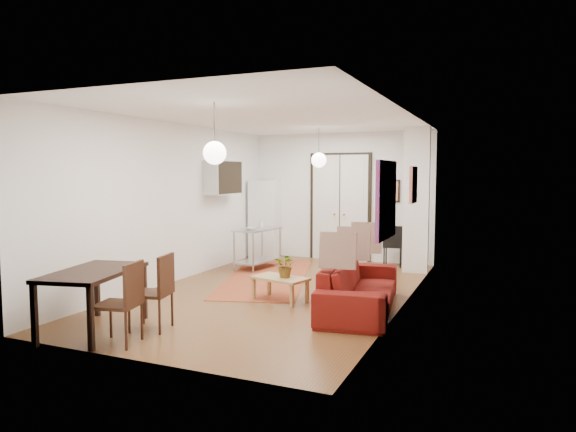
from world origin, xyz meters
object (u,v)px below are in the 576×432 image
at_px(kitchen_counter, 258,243).
at_px(black_side_chair, 394,242).
at_px(sofa, 360,286).
at_px(coffee_table, 280,280).
at_px(dining_chair_near, 155,285).
at_px(dining_table, 93,277).
at_px(dining_chair_far, 123,295).
at_px(fridge, 265,219).

height_order(kitchen_counter, black_side_chair, black_side_chair).
relative_size(sofa, coffee_table, 2.51).
xyz_separation_m(kitchen_counter, black_side_chair, (2.55, 1.47, -0.02)).
height_order(coffee_table, dining_chair_near, dining_chair_near).
distance_m(dining_table, dining_chair_far, 0.63).
bearing_deg(dining_chair_near, coffee_table, 140.99).
height_order(fridge, dining_chair_far, fridge).
distance_m(fridge, dining_chair_near, 5.72).
xyz_separation_m(sofa, dining_table, (-2.80, -2.31, 0.35)).
bearing_deg(dining_table, dining_chair_near, 36.70).
xyz_separation_m(sofa, dining_chair_far, (-2.20, -2.47, 0.21)).
distance_m(kitchen_counter, black_side_chair, 2.95).
xyz_separation_m(coffee_table, dining_chair_near, (-0.93, -1.87, 0.23)).
bearing_deg(fridge, dining_table, -93.15).
bearing_deg(dining_chair_far, dining_table, -117.27).
relative_size(dining_table, dining_chair_near, 1.60).
distance_m(coffee_table, fridge, 4.29).
bearing_deg(dining_chair_far, fridge, 177.62).
distance_m(coffee_table, dining_table, 2.80).
bearing_deg(kitchen_counter, fridge, 117.48).
xyz_separation_m(sofa, kitchen_counter, (-2.82, 2.35, 0.18)).
relative_size(sofa, dining_chair_near, 2.47).
relative_size(dining_chair_near, black_side_chair, 1.10).
bearing_deg(black_side_chair, dining_chair_near, 66.47).
bearing_deg(black_side_chair, fridge, -3.21).
xyz_separation_m(kitchen_counter, dining_chair_far, (0.62, -4.81, 0.03)).
distance_m(sofa, dining_chair_far, 3.31).
xyz_separation_m(dining_chair_near, dining_chair_far, (0.00, -0.60, 0.00)).
height_order(sofa, dining_chair_far, dining_chair_far).
distance_m(coffee_table, kitchen_counter, 2.81).
relative_size(fridge, dining_chair_far, 1.88).
relative_size(coffee_table, dining_table, 0.61).
distance_m(coffee_table, dining_chair_near, 2.10).
xyz_separation_m(coffee_table, fridge, (-2.04, 3.73, 0.58)).
relative_size(dining_chair_far, black_side_chair, 1.10).
relative_size(kitchen_counter, fridge, 0.64).
bearing_deg(dining_chair_near, fridge, 178.70).
bearing_deg(dining_table, black_side_chair, 67.57).
bearing_deg(kitchen_counter, sofa, -31.73).
height_order(coffee_table, fridge, fridge).
relative_size(sofa, fridge, 1.31).
distance_m(kitchen_counter, dining_chair_near, 4.25).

